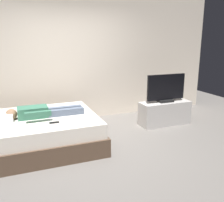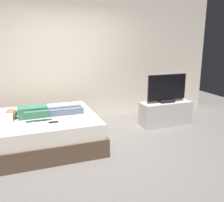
# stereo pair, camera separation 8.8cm
# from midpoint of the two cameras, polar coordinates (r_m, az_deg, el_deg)

# --- Properties ---
(ground_plane) EXTENTS (10.00, 10.00, 0.00)m
(ground_plane) POSITION_cam_midpoint_polar(r_m,az_deg,el_deg) (4.19, -5.20, -11.53)
(ground_plane) COLOR slate
(back_wall) EXTENTS (6.40, 0.10, 2.80)m
(back_wall) POSITION_cam_midpoint_polar(r_m,az_deg,el_deg) (5.65, -6.96, 9.92)
(back_wall) COLOR beige
(back_wall) RESTS_ON ground
(bed) EXTENTS (1.93, 1.63, 0.54)m
(bed) POSITION_cam_midpoint_polar(r_m,az_deg,el_deg) (4.43, -16.65, -6.90)
(bed) COLOR brown
(bed) RESTS_ON ground
(person) EXTENTS (1.26, 0.46, 0.18)m
(person) POSITION_cam_midpoint_polar(r_m,az_deg,el_deg) (4.31, -16.59, -2.45)
(person) COLOR #387056
(person) RESTS_ON bed
(remote) EXTENTS (0.15, 0.04, 0.02)m
(remote) POSITION_cam_midpoint_polar(r_m,az_deg,el_deg) (3.96, -13.77, -4.83)
(remote) COLOR black
(remote) RESTS_ON bed
(tv_stand) EXTENTS (1.10, 0.40, 0.50)m
(tv_stand) POSITION_cam_midpoint_polar(r_m,az_deg,el_deg) (5.46, 11.55, -2.72)
(tv_stand) COLOR #B7B2AD
(tv_stand) RESTS_ON ground
(tv) EXTENTS (0.88, 0.20, 0.59)m
(tv) POSITION_cam_midpoint_polar(r_m,az_deg,el_deg) (5.33, 11.84, 2.79)
(tv) COLOR black
(tv) RESTS_ON tv_stand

